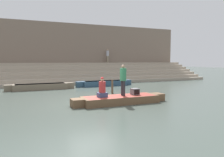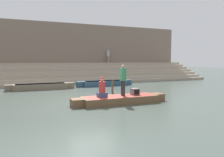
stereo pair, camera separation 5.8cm
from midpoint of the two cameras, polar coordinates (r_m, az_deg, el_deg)
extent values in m
plane|color=#47544C|center=(12.45, -5.31, -6.53)|extent=(120.00, 120.00, 0.00)
cube|color=tan|center=(24.30, -14.18, -0.78)|extent=(36.00, 5.54, 0.31)
cube|color=#B2A28D|center=(24.67, -14.34, 0.01)|extent=(36.00, 4.75, 0.31)
cube|color=tan|center=(25.03, -14.49, 0.78)|extent=(36.00, 3.96, 0.31)
cube|color=#B2A28D|center=(25.41, -14.64, 1.53)|extent=(36.00, 3.17, 0.31)
cube|color=tan|center=(25.78, -14.78, 2.26)|extent=(36.00, 2.38, 0.31)
cube|color=#B2A28D|center=(26.17, -14.92, 2.97)|extent=(36.00, 1.58, 0.31)
cube|color=tan|center=(26.55, -15.06, 3.65)|extent=(36.00, 0.79, 0.31)
cube|color=#7F6B5B|center=(27.55, -15.42, 6.76)|extent=(34.20, 1.20, 6.97)
cube|color=#4C4037|center=(27.00, -15.09, 0.04)|extent=(34.20, 0.12, 0.60)
cube|color=brown|center=(12.43, 2.04, -5.53)|extent=(4.38, 1.39, 0.42)
cube|color=#993328|center=(12.40, 2.04, -4.68)|extent=(4.03, 1.29, 0.05)
cube|color=brown|center=(13.67, 11.59, -4.69)|extent=(0.61, 0.76, 0.42)
cube|color=brown|center=(11.62, -9.24, -6.32)|extent=(0.61, 0.76, 0.42)
cylinder|color=olive|center=(12.88, -2.11, -4.67)|extent=(2.67, 0.04, 0.04)
cylinder|color=#28282D|center=(12.57, 2.57, -2.48)|extent=(0.15, 0.15, 0.85)
cylinder|color=#28282D|center=(12.39, 2.98, -2.59)|extent=(0.15, 0.15, 0.85)
cylinder|color=#338456|center=(12.41, 2.79, 1.04)|extent=(0.37, 0.37, 0.71)
sphere|color=tan|center=(12.39, 2.79, 3.15)|extent=(0.20, 0.20, 0.20)
cube|color=#3D4C75|center=(12.00, -2.71, -4.28)|extent=(0.52, 0.40, 0.25)
cylinder|color=#B23333|center=(11.94, -2.71, -2.27)|extent=(0.37, 0.37, 0.60)
sphere|color=tan|center=(11.90, -2.72, -0.34)|extent=(0.20, 0.20, 0.20)
sphere|color=red|center=(11.89, -2.72, 0.00)|extent=(0.17, 0.17, 0.17)
cube|color=slate|center=(12.91, 5.88, -3.40)|extent=(0.42, 0.44, 0.37)
cube|color=black|center=(12.72, 6.38, -3.53)|extent=(0.34, 0.02, 0.29)
cube|color=#756651|center=(19.19, -18.21, -2.03)|extent=(4.31, 1.11, 0.49)
cube|color=#2D2D2D|center=(19.17, -18.23, -1.37)|extent=(3.96, 1.01, 0.05)
cube|color=#756651|center=(19.54, -11.02, -1.76)|extent=(0.60, 0.61, 0.49)
cube|color=#756651|center=(19.15, -25.56, -2.27)|extent=(0.60, 0.61, 0.49)
cube|color=#33516B|center=(20.94, -2.07, -1.25)|extent=(4.29, 1.11, 0.49)
cube|color=#2D2D2D|center=(20.92, -2.07, -0.65)|extent=(3.95, 1.01, 0.05)
cube|color=#33516B|center=(21.93, 3.91, -0.99)|extent=(0.60, 0.61, 0.49)
cube|color=#33516B|center=(20.20, -8.57, -1.52)|extent=(0.60, 0.61, 0.49)
cylinder|color=brown|center=(16.06, -0.03, -2.10)|extent=(0.15, 0.15, 1.03)
cylinder|color=gray|center=(28.41, -1.30, 5.03)|extent=(0.15, 0.15, 0.84)
cylinder|color=gray|center=(28.23, -1.15, 5.04)|extent=(0.15, 0.15, 0.84)
cylinder|color=#B2B2BC|center=(28.33, -1.23, 6.60)|extent=(0.37, 0.37, 0.70)
sphere|color=tan|center=(28.35, -1.23, 7.51)|extent=(0.20, 0.20, 0.20)
camera|label=1|loc=(0.03, -90.12, -0.01)|focal=35.00mm
camera|label=2|loc=(0.03, 89.88, 0.01)|focal=35.00mm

